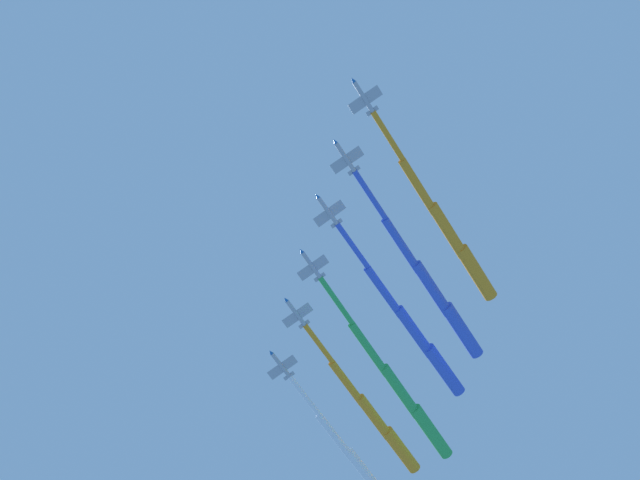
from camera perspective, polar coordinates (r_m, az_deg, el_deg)
jet_lead at (r=234.81m, az=7.92°, el=0.51°), size 35.70×61.74×4.25m
jet_port_inner at (r=240.74m, az=7.00°, el=-3.07°), size 37.14×63.98×4.15m
jet_starboard_inner at (r=248.38m, az=5.90°, el=-5.69°), size 37.64×62.38×4.18m
jet_port_mid at (r=257.33m, az=5.08°, el=-9.34°), size 39.12×68.32×4.26m
jet_starboard_mid at (r=263.25m, az=3.42°, el=-10.83°), size 35.25×59.46×4.18m
jet_port_outer at (r=271.90m, az=2.83°, el=-14.08°), size 37.64×63.73×4.21m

